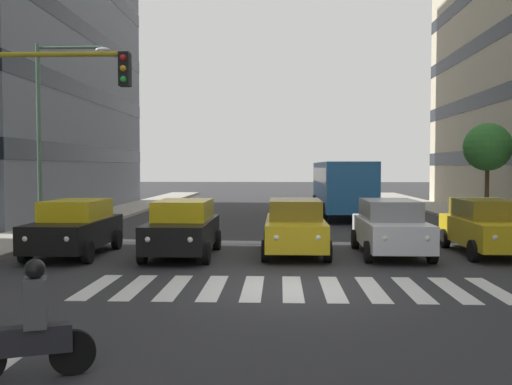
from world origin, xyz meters
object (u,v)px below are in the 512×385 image
(car_2, at_px, (295,226))
(motorcycle_with_rider, at_px, (30,330))
(car_3, at_px, (183,228))
(street_lamp_right, at_px, (51,120))
(car_0, at_px, (487,226))
(bus_behind_traffic, at_px, (342,183))
(car_4, at_px, (75,227))
(street_tree_2, at_px, (488,147))
(car_1, at_px, (390,227))

(car_2, xyz_separation_m, motorcycle_with_rider, (3.71, 10.75, -0.24))
(car_3, relative_size, street_lamp_right, 0.63)
(street_lamp_right, bearing_deg, car_0, 170.61)
(bus_behind_traffic, distance_m, street_lamp_right, 16.56)
(motorcycle_with_rider, xyz_separation_m, street_lamp_right, (5.16, -13.47, 3.83))
(car_4, bearing_deg, bus_behind_traffic, -123.92)
(car_2, height_order, car_4, same)
(car_3, bearing_deg, motorcycle_with_rider, 88.63)
(car_3, xyz_separation_m, motorcycle_with_rider, (0.25, 10.23, -0.24))
(car_3, xyz_separation_m, car_4, (3.36, 0.02, 0.00))
(car_3, height_order, street_lamp_right, street_lamp_right)
(car_4, xyz_separation_m, motorcycle_with_rider, (-3.12, 10.21, -0.24))
(car_0, relative_size, car_4, 1.00)
(car_3, bearing_deg, bus_behind_traffic, -113.84)
(street_tree_2, bearing_deg, street_lamp_right, 20.92)
(car_3, bearing_deg, car_2, -171.49)
(car_1, bearing_deg, motorcycle_with_rider, 58.03)
(car_1, bearing_deg, street_lamp_right, -13.25)
(car_3, height_order, car_4, same)
(car_0, relative_size, car_3, 1.00)
(car_2, bearing_deg, car_3, 8.51)
(motorcycle_with_rider, bearing_deg, street_lamp_right, -69.05)
(car_4, bearing_deg, motorcycle_with_rider, 106.97)
(car_1, height_order, car_2, same)
(car_2, relative_size, motorcycle_with_rider, 2.73)
(car_1, distance_m, motorcycle_with_rider, 12.60)
(bus_behind_traffic, bearing_deg, motorcycle_with_rider, 74.93)
(bus_behind_traffic, bearing_deg, street_tree_2, 146.15)
(car_1, xyz_separation_m, car_2, (2.96, -0.06, 0.00))
(car_4, height_order, bus_behind_traffic, bus_behind_traffic)
(car_0, distance_m, street_lamp_right, 15.52)
(car_2, relative_size, car_3, 1.00)
(bus_behind_traffic, relative_size, street_lamp_right, 1.48)
(car_0, height_order, motorcycle_with_rider, car_0)
(car_1, relative_size, bus_behind_traffic, 0.42)
(bus_behind_traffic, bearing_deg, street_lamp_right, 43.69)
(car_0, distance_m, car_4, 12.89)
(car_0, distance_m, motorcycle_with_rider, 14.70)
(motorcycle_with_rider, distance_m, street_tree_2, 24.48)
(car_1, relative_size, car_3, 1.00)
(car_3, bearing_deg, car_1, -175.92)
(car_3, relative_size, car_4, 1.00)
(car_0, xyz_separation_m, bus_behind_traffic, (3.08, -13.76, 0.97))
(car_0, height_order, car_4, same)
(car_0, bearing_deg, car_1, 5.95)
(street_tree_2, bearing_deg, car_0, 70.42)
(street_lamp_right, bearing_deg, bus_behind_traffic, -136.31)
(car_4, relative_size, motorcycle_with_rider, 2.73)
(car_4, bearing_deg, car_2, -175.52)
(street_lamp_right, relative_size, street_tree_2, 1.51)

